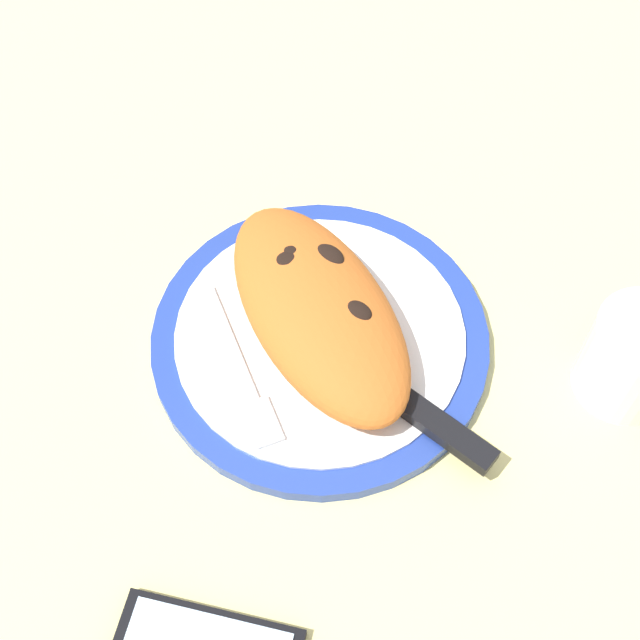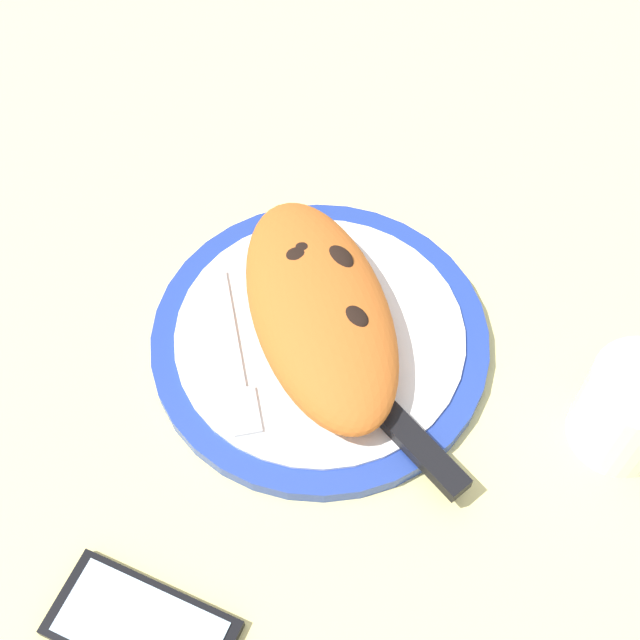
% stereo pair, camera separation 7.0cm
% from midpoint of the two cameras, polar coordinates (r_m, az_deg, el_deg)
% --- Properties ---
extents(ground_plane, '(1.50, 1.50, 0.03)m').
position_cam_midpoint_polar(ground_plane, '(0.75, -2.69, -2.37)').
color(ground_plane, '#E5D684').
extents(plate, '(0.28, 0.28, 0.02)m').
position_cam_midpoint_polar(plate, '(0.73, -2.76, -1.44)').
color(plate, '#233D99').
rests_on(plate, ground_plane).
extents(calzone, '(0.25, 0.17, 0.05)m').
position_cam_midpoint_polar(calzone, '(0.70, -2.63, 0.48)').
color(calzone, '#C16023').
rests_on(calzone, plate).
extents(fork, '(0.16, 0.04, 0.00)m').
position_cam_midpoint_polar(fork, '(0.70, -7.81, -3.99)').
color(fork, silver).
rests_on(fork, plate).
extents(knife, '(0.19, 0.16, 0.01)m').
position_cam_midpoint_polar(knife, '(0.68, 2.67, -5.68)').
color(knife, silver).
rests_on(knife, plate).
extents(water_glass, '(0.08, 0.08, 0.08)m').
position_cam_midpoint_polar(water_glass, '(0.72, 17.07, -2.82)').
color(water_glass, silver).
rests_on(water_glass, ground_plane).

